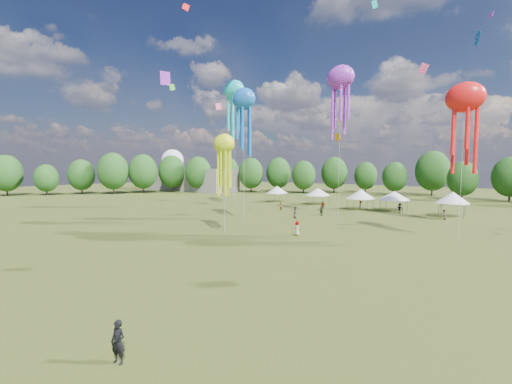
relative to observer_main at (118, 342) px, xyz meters
The scene contains 10 objects.
ground 7.03m from the observer_main, 162.77° to the left, with size 300.00×300.00×0.00m, color #384416.
observer_main is the anchor object (origin of this frame).
spectator_near 41.15m from the observer_main, 108.86° to the left, with size 0.91×0.71×1.88m, color gray.
spectators_far 48.17m from the observer_main, 97.60° to the left, with size 27.41×31.30×1.85m.
festival_tents 58.66m from the observer_main, 99.67° to the left, with size 42.07×9.02×4.30m.
show_kites 43.88m from the observer_main, 93.95° to the left, with size 52.92×24.09×31.38m.
small_kites 52.63m from the observer_main, 99.37° to the left, with size 74.46×52.18×42.58m.
treeline 65.67m from the observer_main, 99.26° to the left, with size 201.57×95.24×13.43m.
hangar 108.09m from the observer_main, 136.72° to the left, with size 40.00×12.00×8.00m, color gray.
radome 124.31m from the observer_main, 139.77° to the left, with size 9.00×9.00×16.00m.
Camera 1 is at (19.00, -9.05, 8.22)m, focal length 22.45 mm.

